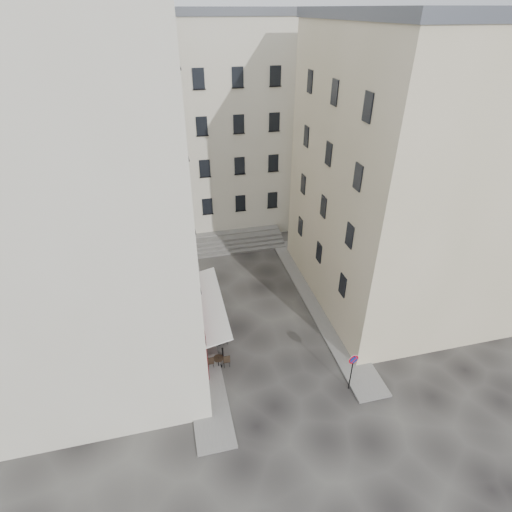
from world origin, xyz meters
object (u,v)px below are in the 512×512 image
object	(u,v)px
bistro_table_a	(218,361)
bistro_table_b	(218,339)
no_parking_sign	(353,366)
pedestrian	(225,328)

from	to	relation	value
bistro_table_a	bistro_table_b	size ratio (longest dim) A/B	1.18
no_parking_sign	bistro_table_a	size ratio (longest dim) A/B	1.94
no_parking_sign	bistro_table_a	distance (m)	7.85
bistro_table_a	pedestrian	size ratio (longest dim) A/B	0.69
no_parking_sign	bistro_table_b	world-z (taller)	no_parking_sign
bistro_table_a	bistro_table_b	xyz separation A→B (m)	(0.29, 1.90, -0.07)
bistro_table_b	pedestrian	size ratio (longest dim) A/B	0.58
no_parking_sign	pedestrian	distance (m)	8.40
bistro_table_b	pedestrian	xyz separation A→B (m)	(0.48, 0.35, 0.57)
bistro_table_a	pedestrian	xyz separation A→B (m)	(0.77, 2.25, 0.50)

